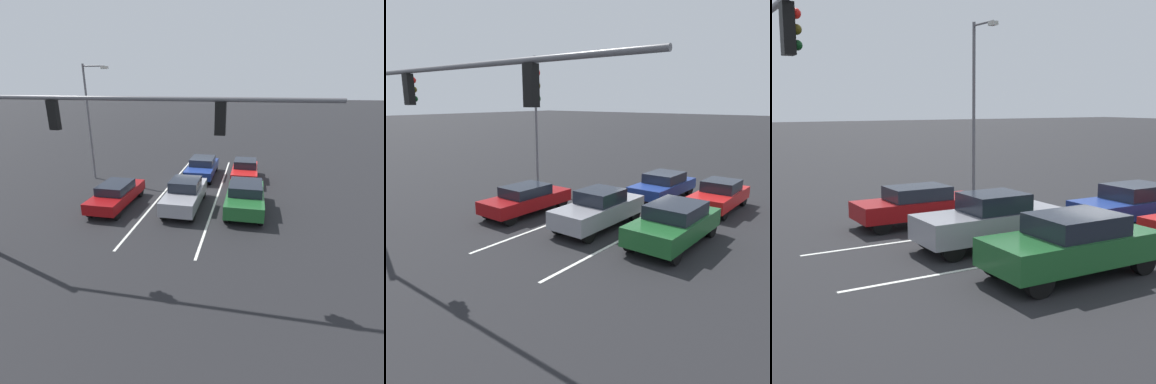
{
  "view_description": "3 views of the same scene",
  "coord_description": "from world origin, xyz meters",
  "views": [
    {
      "loc": [
        -3.61,
        19.7,
        6.56
      ],
      "look_at": [
        -1.06,
        7.12,
        1.89
      ],
      "focal_mm": 28.0,
      "sensor_mm": 36.0,
      "label": 1
    },
    {
      "loc": [
        -8.94,
        16.88,
        5.28
      ],
      "look_at": [
        -0.8,
        6.79,
        2.06
      ],
      "focal_mm": 35.0,
      "sensor_mm": 36.0,
      "label": 2
    },
    {
      "loc": [
        -13.1,
        13.1,
        4.2
      ],
      "look_at": [
        0.27,
        5.28,
        1.66
      ],
      "focal_mm": 50.0,
      "sensor_mm": 36.0,
      "label": 3
    }
  ],
  "objects": [
    {
      "name": "ground_plane",
      "position": [
        0.0,
        0.0,
        0.0
      ],
      "size": [
        240.0,
        240.0,
        0.0
      ],
      "primitive_type": "plane",
      "color": "black"
    },
    {
      "name": "car_darkgreen_leftlane_front",
      "position": [
        -3.42,
        4.35,
        0.82
      ],
      "size": [
        1.95,
        4.5,
        1.55
      ],
      "color": "#1E5928",
      "rests_on": "ground_plane"
    },
    {
      "name": "street_lamp_right_shoulder",
      "position": [
        7.33,
        0.53,
        4.47
      ],
      "size": [
        1.8,
        0.24,
        7.75
      ],
      "color": "slate",
      "rests_on": "ground_plane"
    },
    {
      "name": "car_navy_midlane_second",
      "position": [
        -0.1,
        -1.46,
        0.75
      ],
      "size": [
        1.89,
        4.53,
        1.42
      ],
      "color": "navy",
      "rests_on": "ground_plane"
    },
    {
      "name": "lane_stripe_center_divider",
      "position": [
        1.71,
        1.88,
        0.01
      ],
      "size": [
        0.12,
        15.76,
        0.01
      ],
      "primitive_type": "cube",
      "color": "silver",
      "rests_on": "ground_plane"
    },
    {
      "name": "car_gray_midlane_front",
      "position": [
        -0.15,
        4.59,
        0.82
      ],
      "size": [
        1.76,
        4.58,
        1.62
      ],
      "color": "gray",
      "rests_on": "ground_plane"
    },
    {
      "name": "car_maroon_rightlane_front",
      "position": [
        3.66,
        5.15,
        0.73
      ],
      "size": [
        1.71,
        4.55,
        1.38
      ],
      "color": "maroon",
      "rests_on": "ground_plane"
    },
    {
      "name": "lane_stripe_left_divider",
      "position": [
        -1.71,
        1.88,
        0.01
      ],
      "size": [
        0.12,
        15.76,
        0.01
      ],
      "primitive_type": "cube",
      "color": "silver",
      "rests_on": "ground_plane"
    }
  ]
}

